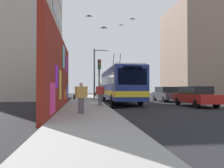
% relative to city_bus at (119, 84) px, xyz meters
% --- Properties ---
extents(ground_plane, '(80.00, 80.00, 0.00)m').
position_rel_city_bus_xyz_m(ground_plane, '(-2.58, 1.80, -1.85)').
color(ground_plane, black).
extents(sidewalk_slab, '(48.00, 3.20, 0.15)m').
position_rel_city_bus_xyz_m(sidewalk_slab, '(-2.58, 3.40, -1.77)').
color(sidewalk_slab, gray).
rests_on(sidewalk_slab, ground_plane).
extents(graffiti_wall, '(13.13, 0.32, 4.83)m').
position_rel_city_bus_xyz_m(graffiti_wall, '(-7.01, 5.15, 0.56)').
color(graffiti_wall, maroon).
rests_on(graffiti_wall, ground_plane).
extents(building_far_left, '(12.38, 8.03, 17.42)m').
position_rel_city_bus_xyz_m(building_far_left, '(8.30, 11.00, 6.86)').
color(building_far_left, '#B2A899').
rests_on(building_far_left, ground_plane).
extents(building_far_right, '(11.84, 6.91, 15.66)m').
position_rel_city_bus_xyz_m(building_far_right, '(14.97, -15.20, 5.98)').
color(building_far_right, gray).
rests_on(building_far_right, ground_plane).
extents(city_bus, '(12.17, 2.61, 5.10)m').
position_rel_city_bus_xyz_m(city_bus, '(0.00, 0.00, 0.00)').
color(city_bus, navy).
rests_on(city_bus, ground_plane).
extents(parked_car_red, '(4.74, 1.74, 1.58)m').
position_rel_city_bus_xyz_m(parked_car_red, '(-5.46, -5.20, -1.01)').
color(parked_car_red, '#B21E19').
rests_on(parked_car_red, ground_plane).
extents(parked_car_dark_gray, '(4.36, 1.76, 1.58)m').
position_rel_city_bus_xyz_m(parked_car_dark_gray, '(0.77, -5.20, -1.01)').
color(parked_car_dark_gray, '#38383D').
rests_on(parked_car_dark_gray, ground_plane).
extents(pedestrian_at_curb, '(0.22, 0.74, 1.63)m').
position_rel_city_bus_xyz_m(pedestrian_at_curb, '(-5.03, 2.31, -0.74)').
color(pedestrian_at_curb, '#595960').
rests_on(pedestrian_at_curb, sidewalk_slab).
extents(pedestrian_near_wall, '(0.22, 0.73, 1.60)m').
position_rel_city_bus_xyz_m(pedestrian_near_wall, '(-10.48, 3.70, -0.77)').
color(pedestrian_near_wall, '#595960').
rests_on(pedestrian_near_wall, sidewalk_slab).
extents(traffic_light, '(0.49, 0.28, 3.91)m').
position_rel_city_bus_xyz_m(traffic_light, '(-1.93, 2.15, 0.94)').
color(traffic_light, '#2D382D').
rests_on(traffic_light, sidewalk_slab).
extents(street_lamp, '(0.44, 1.86, 6.08)m').
position_rel_city_bus_xyz_m(street_lamp, '(5.09, 2.03, 1.84)').
color(street_lamp, '#4C4C51').
rests_on(street_lamp, sidewalk_slab).
extents(flying_pigeons, '(7.94, 4.84, 2.67)m').
position_rel_city_bus_xyz_m(flying_pigeons, '(-1.28, 0.80, 5.87)').
color(flying_pigeons, '#47474C').
extents(curbside_puddle, '(2.09, 2.09, 0.00)m').
position_rel_city_bus_xyz_m(curbside_puddle, '(-5.60, 1.20, -1.84)').
color(curbside_puddle, black).
rests_on(curbside_puddle, ground_plane).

